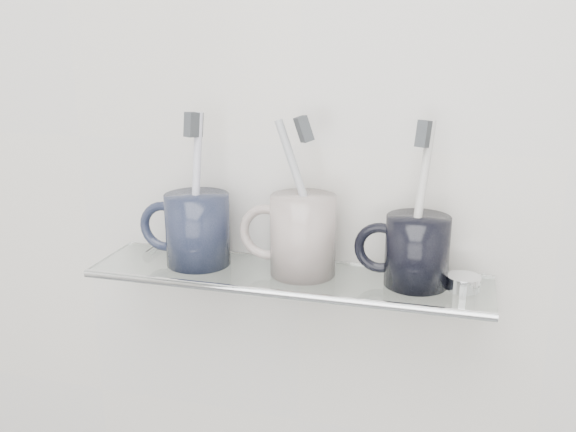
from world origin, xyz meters
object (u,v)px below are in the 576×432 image
(shelf_glass, at_px, (287,276))
(mug_left, at_px, (198,229))
(mug_right, at_px, (417,251))
(mug_center, at_px, (303,235))

(shelf_glass, xyz_separation_m, mug_left, (-0.12, 0.00, 0.05))
(mug_right, bearing_deg, shelf_glass, 175.93)
(shelf_glass, height_order, mug_right, mug_right)
(shelf_glass, xyz_separation_m, mug_right, (0.16, 0.00, 0.05))
(shelf_glass, height_order, mug_center, mug_center)
(shelf_glass, relative_size, mug_left, 5.41)
(mug_left, distance_m, mug_center, 0.14)
(mug_left, height_order, mug_right, mug_left)
(mug_left, xyz_separation_m, mug_right, (0.28, 0.00, -0.00))
(shelf_glass, bearing_deg, mug_left, 177.63)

